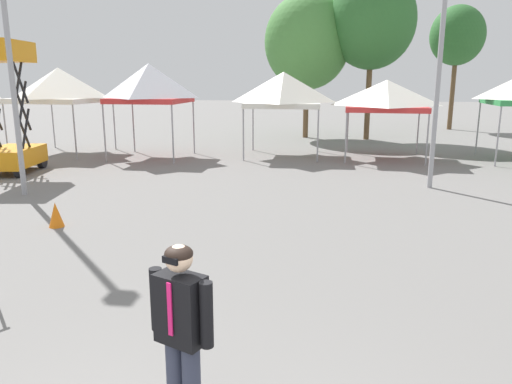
# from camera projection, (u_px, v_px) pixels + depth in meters

# --- Properties ---
(canopy_tent_left_of_center) EXTENTS (3.45, 3.45, 3.55)m
(canopy_tent_left_of_center) POSITION_uv_depth(u_px,v_px,m) (59.00, 85.00, 20.12)
(canopy_tent_left_of_center) COLOR #9E9EA3
(canopy_tent_left_of_center) RESTS_ON ground
(canopy_tent_right_of_center) EXTENTS (2.87, 2.87, 3.69)m
(canopy_tent_right_of_center) POSITION_uv_depth(u_px,v_px,m) (149.00, 83.00, 19.01)
(canopy_tent_right_of_center) COLOR #9E9EA3
(canopy_tent_right_of_center) RESTS_ON ground
(canopy_tent_behind_left) EXTENTS (3.06, 3.06, 3.37)m
(canopy_tent_behind_left) POSITION_uv_depth(u_px,v_px,m) (283.00, 90.00, 19.48)
(canopy_tent_behind_left) COLOR #9E9EA3
(canopy_tent_behind_left) RESTS_ON ground
(canopy_tent_far_left) EXTENTS (3.19, 3.19, 3.06)m
(canopy_tent_far_left) POSITION_uv_depth(u_px,v_px,m) (386.00, 95.00, 18.83)
(canopy_tent_far_left) COLOR #9E9EA3
(canopy_tent_far_left) RESTS_ON ground
(scissor_lift) EXTENTS (1.73, 2.49, 4.30)m
(scissor_lift) POSITION_uv_depth(u_px,v_px,m) (10.00, 135.00, 16.19)
(scissor_lift) COLOR black
(scissor_lift) RESTS_ON ground
(person_foreground) EXTENTS (0.61, 0.39, 1.78)m
(person_foreground) POSITION_uv_depth(u_px,v_px,m) (182.00, 329.00, 4.08)
(person_foreground) COLOR #33384C
(person_foreground) RESTS_ON ground
(light_pole_near_lift) EXTENTS (0.36, 0.36, 8.83)m
(light_pole_near_lift) POSITION_uv_depth(u_px,v_px,m) (4.00, 1.00, 12.19)
(light_pole_near_lift) COLOR #9E9EA3
(light_pole_near_lift) RESTS_ON ground
(light_pole_opposite_side) EXTENTS (0.36, 0.36, 8.32)m
(light_pole_opposite_side) POSITION_uv_depth(u_px,v_px,m) (443.00, 17.00, 13.10)
(light_pole_opposite_side) COLOR #9E9EA3
(light_pole_opposite_side) RESTS_ON ground
(tree_behind_tents_right) EXTENTS (3.23, 3.23, 7.44)m
(tree_behind_tents_right) POSITION_uv_depth(u_px,v_px,m) (457.00, 36.00, 29.39)
(tree_behind_tents_right) COLOR brown
(tree_behind_tents_right) RESTS_ON ground
(tree_behind_tents_center) EXTENTS (4.33, 4.33, 8.30)m
(tree_behind_tents_center) POSITION_uv_depth(u_px,v_px,m) (372.00, 21.00, 24.23)
(tree_behind_tents_center) COLOR brown
(tree_behind_tents_center) RESTS_ON ground
(tree_behind_tents_left) EXTENTS (4.47, 4.47, 7.45)m
(tree_behind_tents_left) POSITION_uv_depth(u_px,v_px,m) (307.00, 42.00, 25.32)
(tree_behind_tents_left) COLOR brown
(tree_behind_tents_left) RESTS_ON ground
(traffic_cone_lot_center) EXTENTS (0.32, 0.32, 0.53)m
(traffic_cone_lot_center) POSITION_uv_depth(u_px,v_px,m) (56.00, 215.00, 10.35)
(traffic_cone_lot_center) COLOR orange
(traffic_cone_lot_center) RESTS_ON ground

